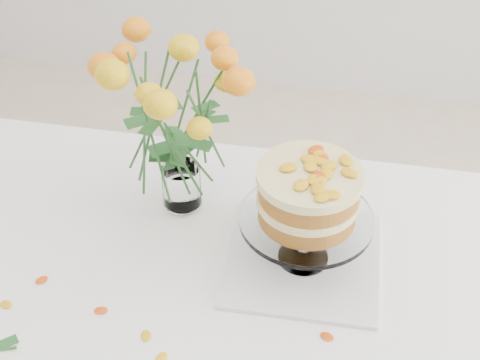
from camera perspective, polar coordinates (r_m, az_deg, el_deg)
name	(u,v)px	position (r m, az deg, el deg)	size (l,w,h in m)	color
table	(180,308)	(1.39, -5.18, -10.83)	(1.43, 0.93, 0.76)	tan
napkin	(303,260)	(1.36, 5.37, -6.78)	(0.30, 0.30, 0.01)	silver
cake_stand	(308,200)	(1.25, 5.80, -1.68)	(0.26, 0.26, 0.23)	white
rose_vase	(176,111)	(1.33, -5.46, 5.86)	(0.31, 0.31, 0.42)	white
stray_petal_a	(101,311)	(1.29, -11.79, -10.86)	(0.03, 0.02, 0.00)	#E2A00E
stray_petal_b	(146,336)	(1.24, -8.02, -13.05)	(0.03, 0.02, 0.00)	#E2A00E
stray_petal_c	(161,358)	(1.21, -6.74, -14.84)	(0.03, 0.02, 0.00)	#E2A00E
stray_petal_d	(42,280)	(1.37, -16.57, -8.20)	(0.03, 0.02, 0.00)	#E2A00E
stray_petal_e	(6,305)	(1.35, -19.32, -10.00)	(0.03, 0.02, 0.00)	#E2A00E
stray_petal_f	(327,337)	(1.24, 7.43, -13.12)	(0.03, 0.02, 0.00)	#E2A00E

